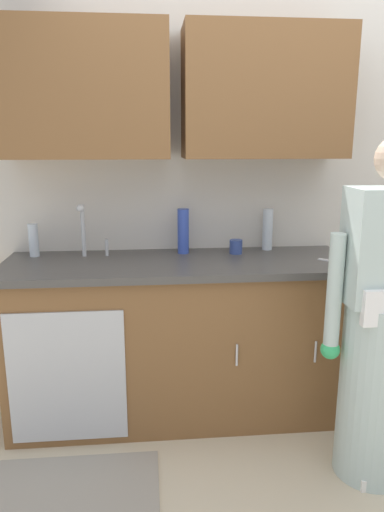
{
  "coord_description": "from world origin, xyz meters",
  "views": [
    {
      "loc": [
        -0.72,
        -1.87,
        1.59
      ],
      "look_at": [
        -0.49,
        0.55,
        1.0
      ],
      "focal_mm": 33.07,
      "sensor_mm": 36.0,
      "label": 1
    }
  ],
  "objects_px": {
    "bottle_water_short": "(34,240)",
    "sink": "(89,265)",
    "bottle_soap": "(183,231)",
    "person_at_sink": "(381,341)",
    "cup_by_sink": "(236,247)",
    "bottle_dish_liquid": "(268,229)",
    "knife_on_counter": "(340,262)"
  },
  "relations": [
    {
      "from": "bottle_dish_liquid",
      "to": "knife_on_counter",
      "type": "bearing_deg",
      "value": -47.61
    },
    {
      "from": "bottle_soap",
      "to": "cup_by_sink",
      "type": "bearing_deg",
      "value": -7.7
    },
    {
      "from": "sink",
      "to": "bottle_water_short",
      "type": "height_order",
      "value": "sink"
    },
    {
      "from": "bottle_dish_liquid",
      "to": "knife_on_counter",
      "type": "relative_size",
      "value": 1.06
    },
    {
      "from": "knife_on_counter",
      "to": "person_at_sink",
      "type": "bearing_deg",
      "value": -50.3
    },
    {
      "from": "bottle_dish_liquid",
      "to": "bottle_soap",
      "type": "height_order",
      "value": "bottle_soap"
    },
    {
      "from": "sink",
      "to": "bottle_soap",
      "type": "distance_m",
      "value": 0.59
    },
    {
      "from": "sink",
      "to": "bottle_dish_liquid",
      "type": "xyz_separation_m",
      "value": [
        1.07,
        0.22,
        0.14
      ]
    },
    {
      "from": "bottle_soap",
      "to": "bottle_water_short",
      "type": "bearing_deg",
      "value": -179.98
    },
    {
      "from": "cup_by_sink",
      "to": "knife_on_counter",
      "type": "height_order",
      "value": "cup_by_sink"
    },
    {
      "from": "cup_by_sink",
      "to": "person_at_sink",
      "type": "bearing_deg",
      "value": -54.89
    },
    {
      "from": "bottle_water_short",
      "to": "cup_by_sink",
      "type": "relative_size",
      "value": 2.32
    },
    {
      "from": "knife_on_counter",
      "to": "bottle_water_short",
      "type": "bearing_deg",
      "value": -151.36
    },
    {
      "from": "bottle_water_short",
      "to": "sink",
      "type": "bearing_deg",
      "value": -27.59
    },
    {
      "from": "bottle_soap",
      "to": "cup_by_sink",
      "type": "xyz_separation_m",
      "value": [
        0.31,
        -0.04,
        -0.09
      ]
    },
    {
      "from": "bottle_soap",
      "to": "knife_on_counter",
      "type": "distance_m",
      "value": 0.91
    },
    {
      "from": "bottle_soap",
      "to": "person_at_sink",
      "type": "bearing_deg",
      "value": -43.6
    },
    {
      "from": "person_at_sink",
      "to": "knife_on_counter",
      "type": "bearing_deg",
      "value": 90.85
    },
    {
      "from": "sink",
      "to": "knife_on_counter",
      "type": "height_order",
      "value": "sink"
    },
    {
      "from": "sink",
      "to": "person_at_sink",
      "type": "distance_m",
      "value": 1.55
    },
    {
      "from": "bottle_dish_liquid",
      "to": "bottle_soap",
      "type": "distance_m",
      "value": 0.53
    },
    {
      "from": "bottle_water_short",
      "to": "bottle_soap",
      "type": "relative_size",
      "value": 0.72
    },
    {
      "from": "sink",
      "to": "cup_by_sink",
      "type": "xyz_separation_m",
      "value": [
        0.85,
        0.13,
        0.06
      ]
    },
    {
      "from": "bottle_soap",
      "to": "knife_on_counter",
      "type": "xyz_separation_m",
      "value": [
        0.85,
        -0.31,
        -0.13
      ]
    },
    {
      "from": "bottle_water_short",
      "to": "bottle_dish_liquid",
      "type": "relative_size",
      "value": 0.75
    },
    {
      "from": "sink",
      "to": "bottle_soap",
      "type": "relative_size",
      "value": 1.88
    },
    {
      "from": "knife_on_counter",
      "to": "cup_by_sink",
      "type": "bearing_deg",
      "value": -167.73
    },
    {
      "from": "person_at_sink",
      "to": "bottle_dish_liquid",
      "type": "bearing_deg",
      "value": 111.08
    },
    {
      "from": "bottle_soap",
      "to": "bottle_dish_liquid",
      "type": "bearing_deg",
      "value": 4.81
    },
    {
      "from": "bottle_dish_liquid",
      "to": "sink",
      "type": "bearing_deg",
      "value": -168.55
    },
    {
      "from": "bottle_dish_liquid",
      "to": "bottle_water_short",
      "type": "bearing_deg",
      "value": -178.18
    },
    {
      "from": "person_at_sink",
      "to": "sink",
      "type": "bearing_deg",
      "value": 155.33
    }
  ]
}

